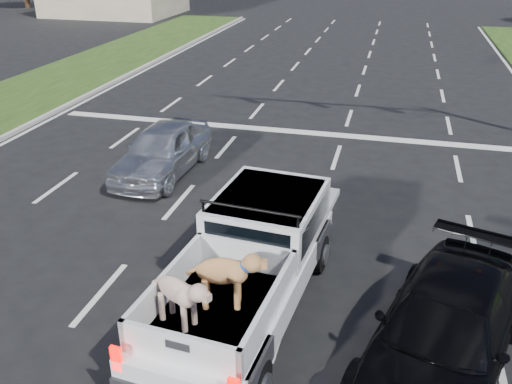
% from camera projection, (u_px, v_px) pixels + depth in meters
% --- Properties ---
extents(ground, '(160.00, 160.00, 0.00)m').
position_uv_depth(ground, '(188.00, 308.00, 9.78)').
color(ground, black).
rests_on(ground, ground).
extents(road_markings, '(17.75, 60.00, 0.01)m').
position_uv_depth(road_markings, '(269.00, 169.00, 15.51)').
color(road_markings, silver).
rests_on(road_markings, ground).
extents(pickup_truck, '(2.42, 5.49, 2.00)m').
position_uv_depth(pickup_truck, '(248.00, 263.00, 9.43)').
color(pickup_truck, black).
rests_on(pickup_truck, ground).
extents(silver_sedan, '(1.80, 4.16, 1.40)m').
position_uv_depth(silver_sedan, '(163.00, 150.00, 15.01)').
color(silver_sedan, silver).
rests_on(silver_sedan, ground).
extents(black_coupe, '(3.22, 5.05, 1.36)m').
position_uv_depth(black_coupe, '(445.00, 330.00, 8.20)').
color(black_coupe, black).
rests_on(black_coupe, ground).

